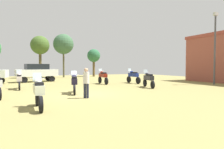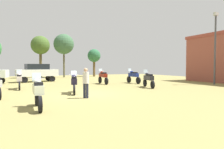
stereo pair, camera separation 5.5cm
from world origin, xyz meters
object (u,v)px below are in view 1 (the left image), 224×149
motorcycle_8 (103,76)px  car_1 (37,71)px  tree_4 (63,44)px  motorcycle_9 (39,91)px  lamp_post (215,45)px  motorcycle_1 (19,80)px  person_1 (86,81)px  tree_1 (40,46)px  motorcycle_7 (74,82)px  motorcycle_2 (133,76)px  motorcycle_4 (148,79)px  tree_2 (94,56)px

motorcycle_8 → car_1: car_1 is taller
tree_4 → car_1: bearing=-119.7°
tree_4 → motorcycle_8: bearing=-85.1°
motorcycle_9 → tree_4: size_ratio=0.31×
lamp_post → motorcycle_1: bearing=168.0°
car_1 → person_1: car_1 is taller
lamp_post → tree_1: bearing=127.3°
motorcycle_7 → tree_1: bearing=104.5°
motorcycle_8 → motorcycle_9: motorcycle_8 is taller
motorcycle_2 → motorcycle_4: bearing=-107.9°
person_1 → motorcycle_2: bearing=90.0°
tree_1 → tree_4: (3.49, -0.00, 0.37)m
car_1 → motorcycle_8: bearing=-145.1°
motorcycle_4 → motorcycle_8: bearing=129.1°
motorcycle_1 → tree_2: (11.40, 15.22, 2.77)m
car_1 → tree_2: (9.66, 8.18, 2.31)m
motorcycle_7 → motorcycle_9: motorcycle_9 is taller
motorcycle_2 → motorcycle_8: motorcycle_2 is taller
motorcycle_9 → motorcycle_2: bearing=40.9°
motorcycle_4 → lamp_post: bearing=10.2°
lamp_post → motorcycle_7: bearing=-178.0°
motorcycle_7 → motorcycle_9: (-2.43, -3.87, 0.01)m
motorcycle_7 → motorcycle_8: motorcycle_8 is taller
motorcycle_7 → person_1: 2.15m
motorcycle_7 → tree_2: 21.12m
tree_4 → lamp_post: tree_4 is taller
tree_1 → tree_4: bearing=-0.1°
motorcycle_1 → motorcycle_9: size_ratio=1.01×
motorcycle_4 → tree_4: bearing=114.0°
motorcycle_9 → person_1: bearing=33.2°
motorcycle_9 → tree_4: (5.47, 22.87, 4.50)m
motorcycle_1 → car_1: bearing=75.1°
motorcycle_2 → person_1: size_ratio=1.41×
tree_4 → person_1: bearing=-97.8°
tree_2 → tree_4: size_ratio=0.69×
motorcycle_9 → lamp_post: size_ratio=0.31×
person_1 → motorcycle_7: bearing=139.1°
person_1 → tree_2: 23.01m
motorcycle_2 → person_1: 10.06m
tree_4 → motorcycle_1: bearing=-112.7°
tree_2 → lamp_post: 19.59m
motorcycle_4 → person_1: person_1 is taller
motorcycle_1 → tree_4: size_ratio=0.31×
motorcycle_2 → car_1: (-8.81, 6.21, 0.42)m
tree_2 → tree_4: (-5.14, -0.28, 1.73)m
motorcycle_7 → motorcycle_9: size_ratio=0.98×
tree_1 → person_1: bearing=-88.4°
motorcycle_7 → lamp_post: 14.03m
car_1 → tree_4: tree_4 is taller
tree_2 → tree_4: bearing=-176.9°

